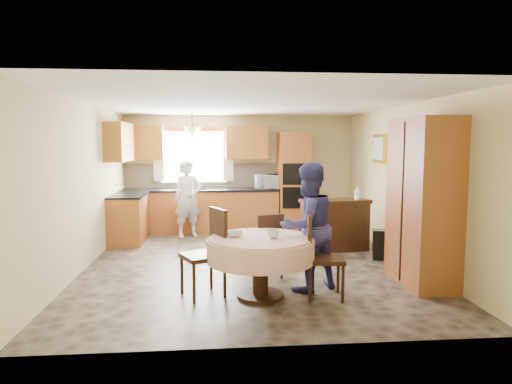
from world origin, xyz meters
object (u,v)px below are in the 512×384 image
object	(u,v)px
chair_left	(209,248)
person_dining	(308,227)
sideboard	(335,227)
dining_table	(260,250)
cupboard	(423,202)
chair_back	(268,243)
chair_right	(318,252)
oven_tower	(293,182)
person_sink	(188,199)

from	to	relation	value
chair_left	person_dining	xyz separation A→B (m)	(1.26, 0.10, 0.22)
sideboard	dining_table	xyz separation A→B (m)	(-1.55, -2.36, 0.16)
cupboard	chair_back	distance (m)	2.16
chair_back	chair_right	world-z (taller)	chair_right
sideboard	chair_back	size ratio (longest dim) A/B	1.30
oven_tower	cupboard	xyz separation A→B (m)	(1.07, -3.94, 0.05)
sideboard	dining_table	size ratio (longest dim) A/B	0.91
sideboard	person_sink	size ratio (longest dim) A/B	0.77
oven_tower	chair_back	bearing A→B (deg)	-105.18
cupboard	person_dining	size ratio (longest dim) A/B	1.35
chair_left	person_sink	world-z (taller)	person_sink
cupboard	chair_right	distance (m)	1.67
person_sink	oven_tower	bearing A→B (deg)	-9.28
chair_left	oven_tower	bearing A→B (deg)	132.23
oven_tower	chair_left	world-z (taller)	oven_tower
dining_table	person_sink	size ratio (longest dim) A/B	0.85
sideboard	cupboard	world-z (taller)	cupboard
oven_tower	cupboard	world-z (taller)	cupboard
cupboard	person_sink	xyz separation A→B (m)	(-3.31, 3.44, -0.34)
oven_tower	chair_right	size ratio (longest dim) A/B	2.05
oven_tower	dining_table	size ratio (longest dim) A/B	1.61
chair_left	chair_right	distance (m)	1.34
chair_back	chair_right	xyz separation A→B (m)	(0.52, -0.84, 0.06)
oven_tower	person_dining	bearing A→B (deg)	-97.13
oven_tower	person_sink	bearing A→B (deg)	-167.39
dining_table	sideboard	bearing A→B (deg)	56.67
oven_tower	person_sink	size ratio (longest dim) A/B	1.37
dining_table	person_dining	world-z (taller)	person_dining
chair_left	chair_back	distance (m)	1.02
cupboard	chair_left	size ratio (longest dim) A/B	2.05
cupboard	chair_back	bearing A→B (deg)	168.78
chair_back	person_sink	world-z (taller)	person_sink
cupboard	dining_table	bearing A→B (deg)	-170.84
dining_table	chair_back	bearing A→B (deg)	76.73
cupboard	oven_tower	bearing A→B (deg)	105.18
sideboard	chair_right	xyz separation A→B (m)	(-0.85, -2.44, 0.15)
chair_back	person_dining	distance (m)	0.76
cupboard	chair_back	world-z (taller)	cupboard
chair_back	chair_right	bearing A→B (deg)	104.88
chair_left	chair_back	size ratio (longest dim) A/B	1.18
chair_back	chair_left	bearing A→B (deg)	21.02
sideboard	cupboard	size ratio (longest dim) A/B	0.54
oven_tower	sideboard	xyz separation A→B (m)	(0.41, -1.94, -0.64)
chair_left	chair_right	bearing A→B (deg)	55.52
person_sink	chair_left	bearing A→B (deg)	-104.45
chair_back	person_dining	bearing A→B (deg)	114.71
chair_back	person_dining	size ratio (longest dim) A/B	0.56
oven_tower	person_sink	world-z (taller)	oven_tower
chair_back	person_sink	distance (m)	3.31
chair_left	chair_back	bearing A→B (deg)	102.84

